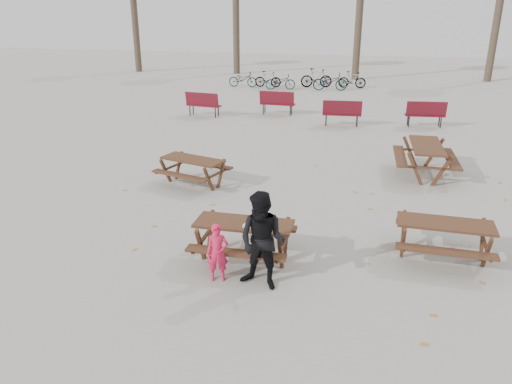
% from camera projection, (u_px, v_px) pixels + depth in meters
% --- Properties ---
extents(ground, '(80.00, 80.00, 0.00)m').
position_uv_depth(ground, '(244.00, 260.00, 9.44)').
color(ground, gray).
rests_on(ground, ground).
extents(main_picnic_table, '(1.80, 1.45, 0.78)m').
position_uv_depth(main_picnic_table, '(244.00, 232.00, 9.23)').
color(main_picnic_table, '#3B2015').
rests_on(main_picnic_table, ground).
extents(food_tray, '(0.18, 0.11, 0.03)m').
position_uv_depth(food_tray, '(248.00, 226.00, 8.96)').
color(food_tray, white).
rests_on(food_tray, main_picnic_table).
extents(bread_roll, '(0.14, 0.06, 0.05)m').
position_uv_depth(bread_roll, '(248.00, 224.00, 8.95)').
color(bread_roll, tan).
rests_on(bread_roll, food_tray).
extents(soda_bottle, '(0.07, 0.07, 0.17)m').
position_uv_depth(soda_bottle, '(251.00, 222.00, 9.00)').
color(soda_bottle, silver).
rests_on(soda_bottle, main_picnic_table).
extents(child, '(0.44, 0.34, 1.05)m').
position_uv_depth(child, '(218.00, 253.00, 8.58)').
color(child, '#DD1B49').
rests_on(child, ground).
extents(adult, '(0.96, 0.82, 1.71)m').
position_uv_depth(adult, '(262.00, 241.00, 8.25)').
color(adult, black).
rests_on(adult, ground).
extents(picnic_table_east, '(1.79, 1.47, 0.75)m').
position_uv_depth(picnic_table_east, '(443.00, 241.00, 9.35)').
color(picnic_table_east, '#3B2015').
rests_on(picnic_table_east, ground).
extents(picnic_table_north, '(2.01, 1.79, 0.72)m').
position_uv_depth(picnic_table_north, '(193.00, 172.00, 13.20)').
color(picnic_table_north, '#3B2015').
rests_on(picnic_table_north, ground).
extents(picnic_table_far, '(1.71, 2.10, 0.89)m').
position_uv_depth(picnic_table_far, '(425.00, 160.00, 13.91)').
color(picnic_table_far, '#3B2015').
rests_on(picnic_table_far, ground).
extents(park_bench_row, '(10.61, 2.10, 1.03)m').
position_uv_depth(park_bench_row, '(309.00, 108.00, 20.38)').
color(park_bench_row, maroon).
rests_on(park_bench_row, ground).
extents(bicycle_row, '(7.73, 2.09, 1.06)m').
position_uv_depth(bicycle_row, '(300.00, 80.00, 28.06)').
color(bicycle_row, black).
rests_on(bicycle_row, ground).
extents(fallen_leaves, '(11.00, 11.00, 0.01)m').
position_uv_depth(fallen_leaves, '(291.00, 211.00, 11.61)').
color(fallen_leaves, '#AF6C2A').
rests_on(fallen_leaves, ground).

